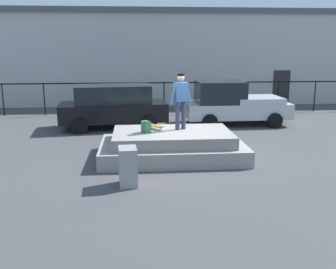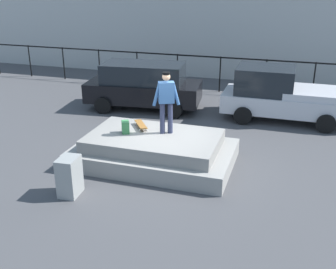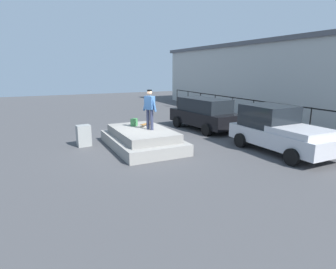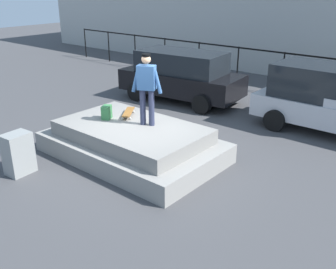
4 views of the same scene
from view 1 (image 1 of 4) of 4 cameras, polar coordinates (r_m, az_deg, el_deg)
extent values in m
plane|color=#424244|center=(11.99, 2.19, -3.31)|extent=(60.00, 60.00, 0.00)
cube|color=gray|center=(11.83, 0.65, -2.33)|extent=(4.42, 2.69, 0.48)
cube|color=gray|center=(11.72, 0.65, -0.37)|extent=(3.62, 2.20, 0.36)
cylinder|color=#2D334C|center=(11.94, 2.35, 2.93)|extent=(0.14, 0.14, 0.89)
cylinder|color=#2D334C|center=(11.83, 1.45, 2.84)|extent=(0.14, 0.14, 0.89)
cube|color=#33598C|center=(11.77, 1.93, 6.41)|extent=(0.49, 0.40, 0.58)
cylinder|color=#33598C|center=(11.92, 3.00, 6.19)|extent=(0.26, 0.19, 0.62)
cylinder|color=#33598C|center=(11.65, 0.83, 6.04)|extent=(0.26, 0.19, 0.62)
sphere|color=tan|center=(11.73, 1.94, 8.50)|extent=(0.22, 0.22, 0.22)
cylinder|color=black|center=(11.72, 1.95, 8.98)|extent=(0.28, 0.28, 0.05)
cube|color=brown|center=(12.05, -2.16, 1.39)|extent=(0.63, 0.78, 0.02)
cylinder|color=silver|center=(12.33, -2.54, 1.28)|extent=(0.06, 0.06, 0.06)
cylinder|color=silver|center=(12.22, -3.29, 1.16)|extent=(0.06, 0.06, 0.06)
cylinder|color=silver|center=(11.92, -1.00, 0.88)|extent=(0.06, 0.06, 0.06)
cylinder|color=silver|center=(11.80, -1.76, 0.75)|extent=(0.06, 0.06, 0.06)
cube|color=#33723F|center=(11.52, -3.32, 1.16)|extent=(0.31, 0.34, 0.35)
cube|color=black|center=(16.23, -8.22, 3.45)|extent=(4.60, 2.34, 0.75)
cube|color=black|center=(16.12, -8.30, 6.05)|extent=(3.26, 1.97, 0.74)
cylinder|color=black|center=(17.22, -12.91, 2.55)|extent=(0.66, 0.29, 0.64)
cylinder|color=black|center=(15.36, -13.09, 1.27)|extent=(0.66, 0.29, 0.64)
cylinder|color=black|center=(17.35, -3.81, 2.93)|extent=(0.66, 0.29, 0.64)
cylinder|color=black|center=(15.50, -2.91, 1.70)|extent=(0.66, 0.29, 0.64)
cube|color=#B7B7BC|center=(17.09, 10.28, 3.69)|extent=(4.51, 1.92, 0.65)
cube|color=black|center=(16.78, 7.79, 6.35)|extent=(2.04, 1.75, 0.94)
cube|color=#B7B7BC|center=(17.28, 13.23, 5.15)|extent=(2.04, 1.81, 0.24)
cylinder|color=black|center=(17.76, 5.07, 3.15)|extent=(0.64, 0.22, 0.64)
cylinder|color=black|center=(15.90, 6.30, 1.93)|extent=(0.64, 0.22, 0.64)
cylinder|color=black|center=(18.46, 13.63, 3.21)|extent=(0.64, 0.22, 0.64)
cylinder|color=black|center=(16.67, 15.73, 2.04)|extent=(0.64, 0.22, 0.64)
cube|color=gray|center=(9.49, -6.03, -4.80)|extent=(0.48, 0.63, 0.97)
cylinder|color=black|center=(20.54, -23.54, 4.84)|extent=(0.06, 0.06, 1.61)
cylinder|color=black|center=(19.99, -18.08, 5.08)|extent=(0.06, 0.06, 1.61)
cylinder|color=black|center=(19.63, -12.37, 5.29)|extent=(0.06, 0.06, 1.61)
cylinder|color=black|center=(19.47, -6.50, 5.44)|extent=(0.06, 0.06, 1.61)
cylinder|color=black|center=(19.51, -0.59, 5.55)|extent=(0.06, 0.06, 1.61)
cylinder|color=black|center=(19.76, 5.23, 5.59)|extent=(0.06, 0.06, 1.61)
cylinder|color=black|center=(20.20, 10.85, 5.57)|extent=(0.06, 0.06, 1.61)
cylinder|color=black|center=(20.82, 16.18, 5.51)|extent=(0.06, 0.06, 1.61)
cylinder|color=black|center=(21.62, 21.17, 5.41)|extent=(0.06, 0.06, 1.61)
cube|color=black|center=(19.42, -0.60, 7.78)|extent=(24.00, 0.04, 0.06)
cube|color=#B2B2AD|center=(24.77, -1.55, 11.30)|extent=(35.43, 6.01, 5.17)
cube|color=#4C4C51|center=(24.83, -1.59, 17.62)|extent=(36.14, 6.31, 0.30)
cube|color=#262628|center=(23.43, 16.63, 6.77)|extent=(1.00, 0.06, 2.00)
camera|label=2|loc=(5.15, 72.05, 22.61)|focal=43.37mm
camera|label=3|loc=(14.44, 57.09, 7.31)|focal=30.31mm
camera|label=4|loc=(9.07, 52.28, 12.81)|focal=41.13mm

